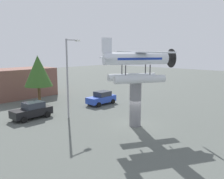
{
  "coord_description": "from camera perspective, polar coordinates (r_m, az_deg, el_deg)",
  "views": [
    {
      "loc": [
        -17.71,
        -13.11,
        7.2
      ],
      "look_at": [
        0.0,
        3.0,
        3.21
      ],
      "focal_mm": 37.94,
      "sensor_mm": 36.0,
      "label": 1
    }
  ],
  "objects": [
    {
      "name": "car_far_blue",
      "position": [
        31.7,
        -2.53,
        -2.04
      ],
      "size": [
        4.2,
        2.02,
        1.76
      ],
      "rotation": [
        0.0,
        0.0,
        3.14
      ],
      "color": "#2847B7",
      "rests_on": "ground"
    },
    {
      "name": "streetlight_primary",
      "position": [
        25.34,
        -10.39,
        3.93
      ],
      "size": [
        1.84,
        0.28,
        8.36
      ],
      "color": "gray",
      "rests_on": "ground"
    },
    {
      "name": "display_pedestal",
      "position": [
        22.6,
        5.65,
        -3.52
      ],
      "size": [
        1.1,
        1.1,
        4.28
      ],
      "primitive_type": "cylinder",
      "color": "slate",
      "rests_on": "ground"
    },
    {
      "name": "storefront_building",
      "position": [
        39.29,
        -21.8,
        1.48
      ],
      "size": [
        10.74,
        5.59,
        4.41
      ],
      "primitive_type": "cube",
      "color": "brown",
      "rests_on": "ground"
    },
    {
      "name": "tree_east",
      "position": [
        32.07,
        -17.38,
        4.28
      ],
      "size": [
        3.6,
        3.6,
        6.56
      ],
      "color": "brown",
      "rests_on": "ground"
    },
    {
      "name": "floatplane_monument",
      "position": [
        22.12,
        6.12,
        6.17
      ],
      "size": [
        7.04,
        9.5,
        4.0
      ],
      "rotation": [
        0.0,
        0.0,
        -0.54
      ],
      "color": "silver",
      "rests_on": "display_pedestal"
    },
    {
      "name": "ground_plane",
      "position": [
        23.18,
        5.56,
        -8.67
      ],
      "size": [
        140.0,
        140.0,
        0.0
      ],
      "primitive_type": "plane",
      "color": "#515651"
    },
    {
      "name": "car_mid_black",
      "position": [
        26.6,
        -18.7,
        -4.79
      ],
      "size": [
        4.2,
        2.02,
        1.76
      ],
      "rotation": [
        0.0,
        0.0,
        3.14
      ],
      "color": "black",
      "rests_on": "ground"
    }
  ]
}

